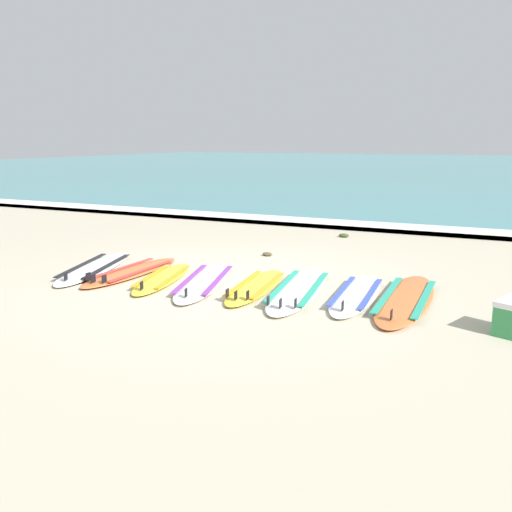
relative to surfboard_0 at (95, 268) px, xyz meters
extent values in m
plane|color=#B7AD93|center=(2.37, 0.16, -0.04)|extent=(80.00, 80.00, 0.00)
cube|color=teal|center=(2.37, 35.36, 0.01)|extent=(80.00, 60.00, 0.10)
cube|color=white|center=(2.37, 5.79, 0.02)|extent=(80.00, 0.86, 0.11)
ellipsoid|color=white|center=(0.00, 0.00, 0.00)|extent=(1.21, 2.46, 0.07)
cube|color=black|center=(-0.21, -0.06, 0.04)|extent=(0.52, 1.63, 0.01)
cube|color=black|center=(0.21, 0.06, 0.04)|extent=(0.52, 1.63, 0.01)
cube|color=black|center=(0.25, -0.90, 0.09)|extent=(0.04, 0.09, 0.11)
ellipsoid|color=orange|center=(0.71, 0.02, 0.00)|extent=(0.63, 2.17, 0.07)
cube|color=#D13838|center=(0.52, 0.02, 0.04)|extent=(0.14, 1.51, 0.01)
cube|color=#D13838|center=(0.91, 0.01, 0.04)|extent=(0.14, 1.51, 0.01)
cube|color=black|center=(0.68, -0.82, 0.09)|extent=(0.02, 0.09, 0.11)
cube|color=black|center=(0.53, -0.76, 0.09)|extent=(0.02, 0.09, 0.11)
cube|color=black|center=(0.83, -0.77, 0.09)|extent=(0.02, 0.09, 0.11)
ellipsoid|color=yellow|center=(1.36, -0.12, 0.00)|extent=(0.88, 1.97, 0.07)
cube|color=gold|center=(1.19, -0.16, 0.04)|extent=(0.35, 1.32, 0.01)
cube|color=gold|center=(1.53, -0.09, 0.04)|extent=(0.35, 1.32, 0.01)
cube|color=black|center=(1.52, -0.85, 0.09)|extent=(0.03, 0.09, 0.11)
ellipsoid|color=silver|center=(2.01, -0.02, 0.00)|extent=(1.16, 2.41, 0.07)
cube|color=purple|center=(1.81, -0.08, 0.04)|extent=(0.50, 1.60, 0.01)
cube|color=purple|center=(2.22, 0.03, 0.04)|extent=(0.50, 1.60, 0.01)
cube|color=black|center=(2.24, -0.91, 0.09)|extent=(0.03, 0.09, 0.11)
ellipsoid|color=yellow|center=(2.80, 0.02, 0.00)|extent=(0.70, 2.05, 0.07)
cube|color=gold|center=(2.62, 0.01, 0.04)|extent=(0.21, 1.41, 0.01)
cube|color=gold|center=(2.98, 0.04, 0.04)|extent=(0.21, 1.41, 0.01)
cube|color=black|center=(2.88, -0.76, 0.09)|extent=(0.02, 0.09, 0.11)
cube|color=black|center=(2.74, -0.71, 0.09)|extent=(0.02, 0.09, 0.11)
cube|color=black|center=(3.01, -0.68, 0.09)|extent=(0.02, 0.09, 0.11)
ellipsoid|color=silver|center=(3.40, 0.12, 0.00)|extent=(0.91, 2.53, 0.07)
cube|color=teal|center=(3.18, 0.09, 0.04)|extent=(0.29, 1.73, 0.01)
cube|color=teal|center=(3.62, 0.15, 0.04)|extent=(0.29, 1.73, 0.01)
cube|color=black|center=(3.51, -0.84, 0.09)|extent=(0.02, 0.09, 0.11)
cube|color=black|center=(3.34, -0.80, 0.09)|extent=(0.02, 0.09, 0.11)
cube|color=black|center=(3.68, -0.76, 0.09)|extent=(0.02, 0.09, 0.11)
ellipsoid|color=white|center=(4.18, 0.20, 0.00)|extent=(0.64, 2.16, 0.07)
cube|color=#334CB2|center=(3.99, 0.19, 0.04)|extent=(0.15, 1.50, 0.01)
cube|color=#334CB2|center=(4.37, 0.21, 0.04)|extent=(0.15, 1.50, 0.01)
cube|color=black|center=(4.22, -0.63, 0.09)|extent=(0.02, 0.09, 0.11)
ellipsoid|color=orange|center=(4.81, 0.26, 0.00)|extent=(0.65, 2.55, 0.07)
cube|color=teal|center=(4.58, 0.26, 0.04)|extent=(0.10, 1.79, 0.01)
cube|color=teal|center=(5.04, 0.26, 0.04)|extent=(0.10, 1.79, 0.01)
cube|color=black|center=(4.80, -0.73, 0.09)|extent=(0.01, 0.09, 0.11)
ellipsoid|color=#4C4228|center=(2.11, 2.09, -0.01)|extent=(0.18, 0.14, 0.06)
ellipsoid|color=#384723|center=(2.86, 4.49, 0.00)|extent=(0.22, 0.17, 0.08)
camera|label=1|loc=(5.77, -6.61, 2.01)|focal=37.98mm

